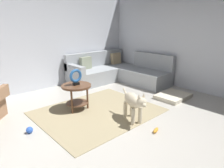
% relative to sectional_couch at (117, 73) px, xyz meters
% --- Properties ---
extents(ground_plane, '(6.00, 6.00, 0.10)m').
position_rel_sectional_couch_xyz_m(ground_plane, '(-1.99, -2.02, -0.34)').
color(ground_plane, '#B7B2A8').
extents(wall_back, '(6.00, 0.12, 2.70)m').
position_rel_sectional_couch_xyz_m(wall_back, '(-1.99, 0.92, 1.06)').
color(wall_back, silver).
rests_on(wall_back, ground_plane).
extents(wall_right, '(0.12, 6.00, 2.70)m').
position_rel_sectional_couch_xyz_m(wall_right, '(0.95, -2.02, 1.06)').
color(wall_right, silver).
rests_on(wall_right, ground_plane).
extents(area_rug, '(2.30, 1.90, 0.01)m').
position_rel_sectional_couch_xyz_m(area_rug, '(-1.84, -1.32, -0.28)').
color(area_rug, tan).
rests_on(area_rug, ground_plane).
extents(sectional_couch, '(2.20, 2.25, 0.88)m').
position_rel_sectional_couch_xyz_m(sectional_couch, '(0.00, 0.00, 0.00)').
color(sectional_couch, '#9EA3A8').
rests_on(sectional_couch, ground_plane).
extents(side_table, '(0.60, 0.60, 0.54)m').
position_rel_sectional_couch_xyz_m(side_table, '(-2.09, -0.95, 0.13)').
color(side_table, brown).
rests_on(side_table, ground_plane).
extents(torus_sculpture, '(0.28, 0.08, 0.33)m').
position_rel_sectional_couch_xyz_m(torus_sculpture, '(-2.09, -0.95, 0.42)').
color(torus_sculpture, black).
rests_on(torus_sculpture, side_table).
extents(dog_bed_mat, '(0.80, 0.60, 0.09)m').
position_rel_sectional_couch_xyz_m(dog_bed_mat, '(-0.01, -1.94, -0.24)').
color(dog_bed_mat, beige).
rests_on(dog_bed_mat, ground_plane).
extents(dog, '(0.39, 0.81, 0.63)m').
position_rel_sectional_couch_xyz_m(dog, '(-1.63, -2.10, 0.09)').
color(dog, beige).
rests_on(dog, ground_plane).
extents(dog_toy_ball, '(0.11, 0.11, 0.11)m').
position_rel_sectional_couch_xyz_m(dog_toy_ball, '(-3.18, -1.22, -0.23)').
color(dog_toy_ball, blue).
rests_on(dog_toy_ball, ground_plane).
extents(dog_toy_bone, '(0.19, 0.11, 0.06)m').
position_rel_sectional_couch_xyz_m(dog_toy_bone, '(-1.63, -2.60, -0.26)').
color(dog_toy_bone, orange).
rests_on(dog_toy_bone, ground_plane).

